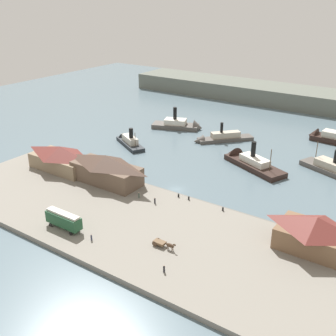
{
  "coord_description": "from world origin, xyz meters",
  "views": [
    {
      "loc": [
        56.82,
        -87.3,
        51.39
      ],
      "look_at": [
        -7.86,
        7.45,
        2.0
      ],
      "focal_mm": 44.12,
      "sensor_mm": 36.0,
      "label": 1
    }
  ],
  "objects_px": {
    "street_tram": "(64,219)",
    "pedestrian_near_west_shed": "(155,201)",
    "ferry_shed_east_terminal": "(315,233)",
    "horse_cart": "(163,244)",
    "ferry_shed_west_terminal": "(61,158)",
    "ferry_approaching_east": "(182,125)",
    "ferry_moored_east": "(128,141)",
    "pedestrian_walking_east": "(164,269)",
    "mooring_post_west": "(189,198)",
    "pedestrian_at_waters_edge": "(91,238)",
    "ferry_approaching_west": "(329,137)",
    "pedestrian_by_tram": "(139,195)",
    "ferry_shed_central_terminal": "(106,169)",
    "mooring_post_center_east": "(179,195)",
    "mooring_post_center_west": "(223,209)",
    "ferry_departing_north": "(219,138)",
    "ferry_mid_harbor": "(247,161)"
  },
  "relations": [
    {
      "from": "street_tram",
      "to": "pedestrian_near_west_shed",
      "type": "xyz_separation_m",
      "value": [
        9.98,
        21.54,
        -1.69
      ]
    },
    {
      "from": "ferry_shed_east_terminal",
      "to": "horse_cart",
      "type": "height_order",
      "value": "ferry_shed_east_terminal"
    },
    {
      "from": "ferry_shed_west_terminal",
      "to": "ferry_approaching_east",
      "type": "distance_m",
      "value": 58.1
    },
    {
      "from": "ferry_approaching_east",
      "to": "ferry_moored_east",
      "type": "relative_size",
      "value": 1.19
    },
    {
      "from": "pedestrian_walking_east",
      "to": "ferry_shed_east_terminal",
      "type": "bearing_deg",
      "value": 48.5
    },
    {
      "from": "mooring_post_west",
      "to": "ferry_moored_east",
      "type": "height_order",
      "value": "ferry_moored_east"
    },
    {
      "from": "pedestrian_at_waters_edge",
      "to": "ferry_approaching_west",
      "type": "distance_m",
      "value": 102.22
    },
    {
      "from": "ferry_shed_east_terminal",
      "to": "pedestrian_by_tram",
      "type": "height_order",
      "value": "ferry_shed_east_terminal"
    },
    {
      "from": "ferry_approaching_east",
      "to": "ferry_moored_east",
      "type": "xyz_separation_m",
      "value": [
        -6.19,
        -26.37,
        -0.11
      ]
    },
    {
      "from": "ferry_shed_central_terminal",
      "to": "mooring_post_center_east",
      "type": "relative_size",
      "value": 23.16
    },
    {
      "from": "ferry_shed_west_terminal",
      "to": "mooring_post_center_west",
      "type": "xyz_separation_m",
      "value": [
        52.68,
        4.42,
        -3.28
      ]
    },
    {
      "from": "mooring_post_center_east",
      "to": "ferry_departing_north",
      "type": "distance_m",
      "value": 50.03
    },
    {
      "from": "ferry_shed_central_terminal",
      "to": "ferry_moored_east",
      "type": "relative_size",
      "value": 1.18
    },
    {
      "from": "street_tram",
      "to": "ferry_moored_east",
      "type": "distance_m",
      "value": 60.82
    },
    {
      "from": "street_tram",
      "to": "pedestrian_by_tram",
      "type": "height_order",
      "value": "street_tram"
    },
    {
      "from": "ferry_shed_west_terminal",
      "to": "ferry_approaching_west",
      "type": "xyz_separation_m",
      "value": [
        59.82,
        75.57,
        -3.43
      ]
    },
    {
      "from": "pedestrian_walking_east",
      "to": "ferry_departing_north",
      "type": "relative_size",
      "value": 0.08
    },
    {
      "from": "pedestrian_near_west_shed",
      "to": "ferry_moored_east",
      "type": "relative_size",
      "value": 0.09
    },
    {
      "from": "pedestrian_near_west_shed",
      "to": "street_tram",
      "type": "bearing_deg",
      "value": -114.87
    },
    {
      "from": "horse_cart",
      "to": "ferry_shed_east_terminal",
      "type": "bearing_deg",
      "value": 33.41
    },
    {
      "from": "pedestrian_walking_east",
      "to": "ferry_moored_east",
      "type": "height_order",
      "value": "ferry_moored_east"
    },
    {
      "from": "street_tram",
      "to": "ferry_mid_harbor",
      "type": "xyz_separation_m",
      "value": [
        17.73,
        61.32,
        -2.36
      ]
    },
    {
      "from": "ferry_mid_harbor",
      "to": "ferry_approaching_east",
      "type": "bearing_deg",
      "value": 152.22
    },
    {
      "from": "mooring_post_center_east",
      "to": "ferry_moored_east",
      "type": "relative_size",
      "value": 0.05
    },
    {
      "from": "pedestrian_by_tram",
      "to": "ferry_mid_harbor",
      "type": "xyz_separation_m",
      "value": [
        13.04,
        39.64,
        -0.66
      ]
    },
    {
      "from": "horse_cart",
      "to": "ferry_mid_harbor",
      "type": "height_order",
      "value": "ferry_mid_harbor"
    },
    {
      "from": "mooring_post_west",
      "to": "ferry_departing_north",
      "type": "relative_size",
      "value": 0.05
    },
    {
      "from": "ferry_approaching_east",
      "to": "pedestrian_near_west_shed",
      "type": "bearing_deg",
      "value": -63.32
    },
    {
      "from": "ferry_mid_harbor",
      "to": "pedestrian_at_waters_edge",
      "type": "bearing_deg",
      "value": -98.51
    },
    {
      "from": "ferry_shed_central_terminal",
      "to": "ferry_shed_east_terminal",
      "type": "height_order",
      "value": "ferry_shed_central_terminal"
    },
    {
      "from": "ferry_shed_east_terminal",
      "to": "pedestrian_near_west_shed",
      "type": "distance_m",
      "value": 39.69
    },
    {
      "from": "horse_cart",
      "to": "ferry_approaching_west",
      "type": "xyz_separation_m",
      "value": [
        10.22,
        92.5,
        -0.63
      ]
    },
    {
      "from": "ferry_approaching_east",
      "to": "pedestrian_at_waters_edge",
      "type": "bearing_deg",
      "value": -70.63
    },
    {
      "from": "pedestrian_at_waters_edge",
      "to": "ferry_moored_east",
      "type": "relative_size",
      "value": 0.09
    },
    {
      "from": "pedestrian_at_waters_edge",
      "to": "pedestrian_walking_east",
      "type": "xyz_separation_m",
      "value": [
        19.45,
        -0.18,
        0.03
      ]
    },
    {
      "from": "pedestrian_near_west_shed",
      "to": "ferry_approaching_east",
      "type": "distance_m",
      "value": 66.78
    },
    {
      "from": "mooring_post_center_east",
      "to": "mooring_post_west",
      "type": "relative_size",
      "value": 1.0
    },
    {
      "from": "pedestrian_at_waters_edge",
      "to": "ferry_moored_east",
      "type": "distance_m",
      "value": 64.95
    },
    {
      "from": "pedestrian_walking_east",
      "to": "ferry_mid_harbor",
      "type": "xyz_separation_m",
      "value": [
        -10.26,
        61.54,
        -0.65
      ]
    },
    {
      "from": "mooring_post_center_east",
      "to": "ferry_departing_north",
      "type": "height_order",
      "value": "ferry_departing_north"
    },
    {
      "from": "street_tram",
      "to": "mooring_post_west",
      "type": "distance_m",
      "value": 32.51
    },
    {
      "from": "pedestrian_at_waters_edge",
      "to": "ferry_shed_east_terminal",
      "type": "bearing_deg",
      "value": 30.49
    },
    {
      "from": "pedestrian_walking_east",
      "to": "ferry_approaching_east",
      "type": "bearing_deg",
      "value": 120.52
    },
    {
      "from": "ferry_shed_east_terminal",
      "to": "mooring_post_center_west",
      "type": "bearing_deg",
      "value": 170.41
    },
    {
      "from": "horse_cart",
      "to": "pedestrian_walking_east",
      "type": "bearing_deg",
      "value": -54.28
    },
    {
      "from": "pedestrian_by_tram",
      "to": "mooring_post_west",
      "type": "height_order",
      "value": "pedestrian_by_tram"
    },
    {
      "from": "mooring_post_west",
      "to": "ferry_mid_harbor",
      "type": "distance_m",
      "value": 33.19
    },
    {
      "from": "ferry_shed_central_terminal",
      "to": "street_tram",
      "type": "xyz_separation_m",
      "value": [
        8.87,
        -24.29,
        -1.71
      ]
    },
    {
      "from": "ferry_shed_east_terminal",
      "to": "pedestrian_at_waters_edge",
      "type": "bearing_deg",
      "value": -149.51
    },
    {
      "from": "ferry_moored_east",
      "to": "ferry_mid_harbor",
      "type": "bearing_deg",
      "value": 8.4
    }
  ]
}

